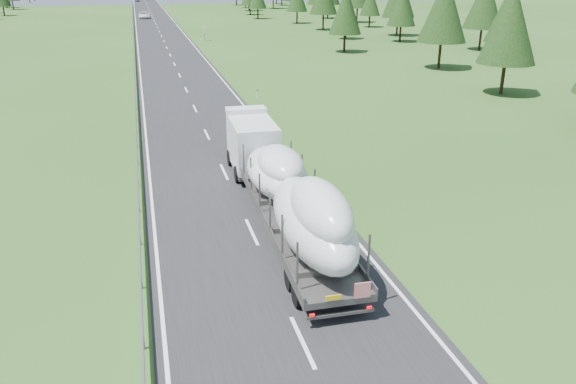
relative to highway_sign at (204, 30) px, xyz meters
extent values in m
plane|color=#274A18|center=(-7.20, -80.00, -1.81)|extent=(400.00, 400.00, 0.00)
cube|color=black|center=(-7.20, 20.00, -1.80)|extent=(10.00, 400.00, 0.02)
cube|color=slate|center=(-12.50, 20.00, -1.21)|extent=(0.08, 400.00, 0.32)
cylinder|color=slate|center=(-12.50, -80.00, -1.51)|extent=(0.10, 0.10, 0.60)
cube|color=silver|center=(-0.70, -50.00, -1.31)|extent=(0.12, 0.07, 1.00)
cube|color=black|center=(-0.70, -50.00, -0.99)|extent=(0.13, 0.08, 0.12)
cube|color=silver|center=(-0.70, 0.00, -1.31)|extent=(0.12, 0.07, 1.00)
cube|color=black|center=(-0.70, 0.00, -0.99)|extent=(0.13, 0.08, 0.12)
cube|color=silver|center=(-0.70, 50.00, -1.31)|extent=(0.12, 0.07, 1.00)
cube|color=black|center=(-0.70, 50.00, -0.99)|extent=(0.13, 0.08, 0.12)
cube|color=silver|center=(-0.70, 100.00, -1.31)|extent=(0.12, 0.07, 1.00)
cube|color=black|center=(-0.70, 100.00, -0.99)|extent=(0.13, 0.08, 0.12)
cylinder|color=slate|center=(0.00, 0.00, -0.81)|extent=(0.08, 0.08, 2.00)
cube|color=silver|center=(0.00, 0.00, 0.19)|extent=(0.05, 0.90, 1.20)
cylinder|color=black|center=(35.39, -37.77, -0.01)|extent=(0.36, 0.36, 3.60)
cone|color=black|center=(35.39, -37.77, 4.99)|extent=(5.60, 5.60, 7.49)
cylinder|color=black|center=(41.04, -23.29, 0.15)|extent=(0.36, 0.36, 3.92)
cone|color=black|center=(41.04, -23.29, 5.60)|extent=(6.10, 6.10, 8.17)
cylinder|color=black|center=(33.49, -9.96, -0.20)|extent=(0.36, 0.36, 3.23)
cone|color=black|center=(33.49, -9.96, 4.29)|extent=(5.02, 5.02, 6.72)
cylinder|color=black|center=(37.17, -0.72, 0.21)|extent=(0.36, 0.36, 4.03)
cylinder|color=black|center=(38.65, 16.86, -0.34)|extent=(0.36, 0.36, 2.93)
cone|color=black|center=(38.65, 16.86, 3.72)|extent=(4.55, 4.55, 6.10)
cylinder|color=black|center=(40.33, 28.91, 0.21)|extent=(0.36, 0.36, 4.04)
cylinder|color=black|center=(37.32, 42.27, 0.23)|extent=(0.36, 0.36, 4.08)
cylinder|color=black|center=(39.24, 59.80, -0.35)|extent=(0.36, 0.36, 2.92)
cylinder|color=black|center=(35.36, 73.44, -0.11)|extent=(0.36, 0.36, 3.40)
cylinder|color=black|center=(32.61, 84.95, 0.29)|extent=(0.36, 0.36, 4.20)
cylinder|color=black|center=(39.50, 101.06, 0.15)|extent=(0.36, 0.36, 3.91)
cylinder|color=black|center=(24.03, -54.29, 0.03)|extent=(0.36, 0.36, 3.69)
cone|color=black|center=(24.03, -54.29, 5.15)|extent=(5.73, 5.73, 7.68)
cylinder|color=black|center=(25.79, -38.04, 0.17)|extent=(0.36, 0.36, 3.95)
cone|color=black|center=(25.79, -38.04, 5.66)|extent=(6.15, 6.15, 8.23)
cylinder|color=black|center=(19.25, -20.27, -0.20)|extent=(0.36, 0.36, 3.22)
cone|color=black|center=(19.25, -20.27, 4.28)|extent=(5.01, 5.01, 6.72)
cylinder|color=black|center=(25.63, -3.46, -0.31)|extent=(0.36, 0.36, 2.99)
cone|color=black|center=(25.63, -3.46, 3.84)|extent=(4.65, 4.65, 6.23)
cylinder|color=black|center=(26.76, 13.58, 0.08)|extent=(0.36, 0.36, 3.78)
cylinder|color=black|center=(25.55, 30.06, -0.22)|extent=(0.36, 0.36, 3.18)
cylinder|color=black|center=(19.25, 45.50, -0.30)|extent=(0.36, 0.36, 3.01)
cylinder|color=black|center=(20.04, 59.92, -0.20)|extent=(0.36, 0.36, 3.21)
cylinder|color=black|center=(22.70, 75.58, 0.14)|extent=(0.36, 0.36, 3.90)
cylinder|color=black|center=(24.64, 91.65, -0.06)|extent=(0.36, 0.36, 3.49)
cylinder|color=black|center=(24.11, 107.02, 0.09)|extent=(0.36, 0.36, 3.80)
cylinder|color=black|center=(-46.96, 73.44, -0.37)|extent=(0.36, 0.36, 2.88)
cylinder|color=black|center=(-49.44, 101.06, -0.19)|extent=(0.36, 0.36, 3.23)
cylinder|color=black|center=(-53.32, 111.63, 0.00)|extent=(0.36, 0.36, 3.62)
cylinder|color=black|center=(-55.12, 127.09, -0.33)|extent=(0.36, 0.36, 2.95)
cube|color=silver|center=(-5.44, -71.58, 0.13)|extent=(2.67, 5.16, 2.86)
cube|color=black|center=(-5.44, -68.97, 0.64)|extent=(2.35, 0.14, 1.43)
cube|color=silver|center=(-5.44, -69.33, 1.71)|extent=(2.58, 1.29, 0.31)
cube|color=#5C5A57|center=(-5.44, -72.60, -1.25)|extent=(2.62, 3.12, 0.26)
cylinder|color=black|center=(-6.61, -69.74, -1.30)|extent=(0.38, 1.03, 1.02)
cylinder|color=black|center=(-4.26, -69.74, -1.30)|extent=(0.38, 1.03, 1.02)
cylinder|color=black|center=(-6.61, -73.00, -1.30)|extent=(0.38, 1.03, 1.02)
cylinder|color=black|center=(-4.26, -73.00, -1.30)|extent=(0.38, 1.03, 1.02)
cube|color=#5C5A57|center=(-5.44, -81.27, -0.87)|extent=(3.10, 14.35, 0.27)
cube|color=#5C5A57|center=(-6.79, -81.27, -0.61)|extent=(0.41, 14.29, 0.24)
cube|color=#5C5A57|center=(-4.08, -81.27, -0.61)|extent=(0.41, 14.29, 0.24)
cube|color=#5C5A57|center=(-6.79, -87.39, 0.23)|extent=(0.07, 0.07, 1.94)
cube|color=#5C5A57|center=(-4.08, -87.39, 0.23)|extent=(0.07, 0.07, 1.94)
cube|color=#5C5A57|center=(-6.79, -84.94, 0.23)|extent=(0.07, 0.07, 1.94)
cube|color=#5C5A57|center=(-4.08, -84.94, 0.23)|extent=(0.07, 0.07, 1.94)
cube|color=#5C5A57|center=(-6.79, -82.50, 0.23)|extent=(0.07, 0.07, 1.94)
cube|color=#5C5A57|center=(-4.08, -82.50, 0.23)|extent=(0.07, 0.07, 1.94)
cube|color=#5C5A57|center=(-6.79, -80.05, 0.23)|extent=(0.07, 0.07, 1.94)
cube|color=#5C5A57|center=(-4.08, -80.05, 0.23)|extent=(0.07, 0.07, 1.94)
cube|color=#5C5A57|center=(-6.79, -77.60, 0.23)|extent=(0.07, 0.07, 1.94)
cube|color=#5C5A57|center=(-4.08, -77.60, 0.23)|extent=(0.07, 0.07, 1.94)
cube|color=#5C5A57|center=(-6.79, -75.15, 0.23)|extent=(0.07, 0.07, 1.94)
cube|color=#5C5A57|center=(-4.08, -75.15, 0.23)|extent=(0.07, 0.07, 1.94)
cylinder|color=black|center=(-6.56, -86.78, -1.30)|extent=(0.43, 1.03, 1.02)
cylinder|color=black|center=(-4.31, -86.78, -1.30)|extent=(0.43, 1.03, 1.02)
cylinder|color=black|center=(-6.56, -85.56, -1.30)|extent=(0.43, 1.03, 1.02)
cylinder|color=black|center=(-4.31, -85.56, -1.30)|extent=(0.43, 1.03, 1.02)
cube|color=#5C5A57|center=(-5.44, -88.36, -1.35)|extent=(2.55, 0.18, 0.12)
cube|color=red|center=(-4.67, -88.43, -0.43)|extent=(0.61, 0.06, 0.61)
cube|color=yellow|center=(-5.74, -88.43, -0.58)|extent=(0.56, 0.05, 0.18)
cube|color=red|center=(-6.51, -88.43, -1.20)|extent=(0.19, 0.07, 0.10)
cube|color=red|center=(-4.37, -88.43, -1.20)|extent=(0.19, 0.07, 0.10)
ellipsoid|color=silver|center=(-5.44, -84.54, 0.59)|extent=(2.90, 8.05, 2.66)
ellipsoid|color=silver|center=(-5.44, -85.54, 1.52)|extent=(2.18, 5.11, 2.13)
ellipsoid|color=silver|center=(-5.44, -77.60, 0.31)|extent=(3.07, 6.77, 2.09)
ellipsoid|color=silver|center=(-5.44, -78.43, 1.04)|extent=(2.31, 4.30, 1.67)
imported|color=white|center=(-9.42, 54.09, -0.98)|extent=(3.00, 6.08, 1.66)
camera|label=1|loc=(-11.73, -104.40, 10.13)|focal=35.00mm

